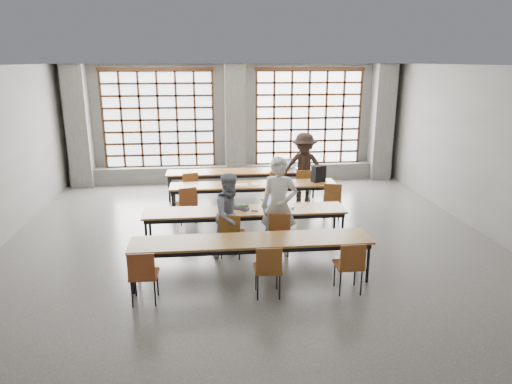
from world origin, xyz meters
TOP-DOWN VIEW (x-y plane):
  - floor at (0.00, 0.00)m, footprint 11.00×11.00m
  - ceiling at (0.00, 0.00)m, footprint 11.00×11.00m
  - wall_back at (0.00, 5.50)m, footprint 10.00×0.00m
  - wall_front at (0.00, -5.50)m, footprint 10.00×0.00m
  - wall_right at (5.00, 0.00)m, footprint 0.00×11.00m
  - column_left at (-4.50, 5.22)m, footprint 0.60×0.55m
  - column_mid at (0.00, 5.22)m, footprint 0.60×0.55m
  - column_right at (4.50, 5.22)m, footprint 0.60×0.55m
  - window_left at (-2.25, 5.42)m, footprint 3.32×0.12m
  - window_right at (2.25, 5.42)m, footprint 3.32×0.12m
  - sill_ledge at (0.00, 5.30)m, footprint 9.80×0.35m
  - desk_row_a at (0.06, 3.61)m, footprint 4.00×0.70m
  - desk_row_b at (0.25, 2.23)m, footprint 4.00×0.70m
  - desk_row_c at (-0.12, 0.27)m, footprint 4.00×0.70m
  - desk_row_d at (-0.14, -1.30)m, footprint 4.00×0.70m
  - chair_back_left at (-1.32, 2.99)m, footprint 0.52×0.53m
  - chair_back_mid at (0.88, 2.99)m, footprint 0.52×0.52m
  - chair_back_right at (1.64, 2.98)m, footprint 0.50×0.51m
  - chair_mid_left at (-1.33, 1.61)m, footprint 0.52×0.52m
  - chair_mid_centre at (0.67, 1.61)m, footprint 0.53×0.53m
  - chair_mid_right at (2.03, 1.61)m, footprint 0.51×0.51m
  - chair_front_left at (-0.44, -0.36)m, footprint 0.51×0.51m
  - chair_front_right at (0.47, -0.36)m, footprint 0.47×0.47m
  - chair_near_left at (-1.85, -1.93)m, footprint 0.43×0.43m
  - chair_near_mid at (0.05, -1.93)m, footprint 0.43×0.43m
  - chair_near_right at (1.36, -1.93)m, footprint 0.42×0.43m
  - student_male at (0.48, -0.23)m, footprint 0.77×0.60m
  - student_female at (-0.42, -0.23)m, footprint 0.98×0.91m
  - student_back at (1.66, 3.11)m, footprint 1.31×0.96m
  - laptop_front at (0.44, 0.38)m, footprint 0.41×0.36m
  - laptop_back at (1.39, 3.72)m, footprint 0.42×0.38m
  - mouse at (0.83, 0.25)m, footprint 0.11×0.09m
  - green_box at (-0.17, 0.35)m, footprint 0.27×0.17m
  - phone at (0.06, 0.17)m, footprint 0.14×0.09m
  - paper_sheet_a at (-0.35, 2.28)m, footprint 0.33×0.27m
  - paper_sheet_b at (-0.05, 2.18)m, footprint 0.30×0.21m
  - paper_sheet_c at (0.35, 2.23)m, footprint 0.33×0.26m
  - backpack at (1.85, 2.28)m, footprint 0.37×0.31m
  - plastic_bag at (0.96, 3.66)m, footprint 0.32×0.29m
  - red_pouch at (-1.84, -1.85)m, footprint 0.22×0.16m

SIDE VIEW (x-z plane):
  - floor at x=0.00m, z-range 0.00..0.00m
  - sill_ledge at x=0.00m, z-range 0.00..0.50m
  - red_pouch at x=-1.84m, z-range 0.47..0.53m
  - chair_back_left at x=-1.32m, z-range 0.10..0.98m
  - chair_back_mid at x=0.88m, z-range 0.10..0.98m
  - chair_back_right at x=1.64m, z-range 0.10..0.98m
  - chair_mid_left at x=-1.33m, z-range 0.10..0.98m
  - chair_mid_centre at x=0.67m, z-range 0.10..0.98m
  - chair_mid_right at x=2.03m, z-range 0.10..0.98m
  - chair_front_left at x=-0.44m, z-range 0.10..0.98m
  - chair_front_right at x=0.47m, z-range 0.10..0.98m
  - chair_near_left at x=-1.85m, z-range 0.10..0.98m
  - chair_near_mid at x=0.05m, z-range 0.10..0.98m
  - chair_near_right at x=1.36m, z-range 0.10..0.98m
  - desk_row_a at x=0.06m, z-range 0.30..1.03m
  - desk_row_b at x=0.25m, z-range 0.30..1.03m
  - desk_row_c at x=-0.12m, z-range 0.30..1.03m
  - desk_row_d at x=-0.14m, z-range 0.30..1.03m
  - paper_sheet_a at x=-0.35m, z-range 0.73..0.73m
  - paper_sheet_b at x=-0.05m, z-range 0.73..0.73m
  - paper_sheet_c at x=0.35m, z-range 0.73..0.73m
  - phone at x=0.06m, z-range 0.73..0.74m
  - mouse at x=0.83m, z-range 0.73..0.77m
  - green_box at x=-0.17m, z-range 0.73..0.82m
  - laptop_front at x=0.44m, z-range 0.66..0.92m
  - laptop_back at x=1.39m, z-range 0.66..0.92m
  - student_female at x=-0.42m, z-range 0.00..1.61m
  - plastic_bag at x=0.96m, z-range 0.73..1.02m
  - student_back at x=1.66m, z-range 0.00..1.81m
  - backpack at x=1.85m, z-range 0.73..1.13m
  - student_male at x=0.48m, z-range 0.00..1.88m
  - wall_back at x=0.00m, z-range -3.25..6.75m
  - wall_front at x=0.00m, z-range -3.25..6.75m
  - wall_right at x=5.00m, z-range -3.75..7.25m
  - column_left at x=-4.50m, z-range 0.00..3.50m
  - column_mid at x=0.00m, z-range 0.00..3.50m
  - column_right at x=4.50m, z-range 0.00..3.50m
  - window_left at x=-2.25m, z-range 0.40..3.40m
  - window_right at x=2.25m, z-range 0.40..3.40m
  - ceiling at x=0.00m, z-range 3.50..3.50m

